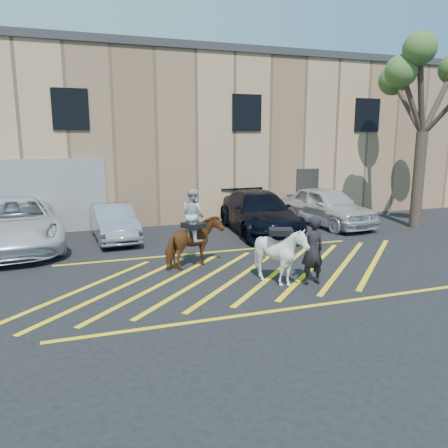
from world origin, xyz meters
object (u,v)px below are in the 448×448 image
object	(u,v)px
handler	(312,250)
car_silver_sedan	(114,222)
car_white_suv	(327,206)
mounted_bay	(194,236)
car_blue_suv	(259,212)
saddled_white	(280,255)
car_white_pickup	(13,223)
tree	(426,81)

from	to	relation	value
handler	car_silver_sedan	bearing A→B (deg)	-59.99
car_white_suv	mounted_bay	distance (m)	7.92
car_blue_suv	saddled_white	xyz separation A→B (m)	(-1.94, -5.83, -0.02)
car_white_pickup	saddled_white	world-z (taller)	car_white_pickup
mounted_bay	tree	world-z (taller)	tree
car_white_pickup	handler	distance (m)	9.69
car_blue_suv	car_white_suv	distance (m)	3.23
car_silver_sedan	tree	bearing A→B (deg)	-11.66
mounted_bay	car_silver_sedan	bearing A→B (deg)	112.89
handler	car_white_suv	bearing A→B (deg)	-127.00
car_silver_sedan	car_white_suv	xyz separation A→B (m)	(8.56, -0.14, 0.16)
car_blue_suv	car_white_suv	bearing A→B (deg)	11.92
car_white_pickup	car_white_suv	distance (m)	11.75
car_silver_sedan	mounted_bay	bearing A→B (deg)	-70.75
car_white_suv	saddled_white	xyz separation A→B (m)	(-5.15, -6.20, -0.03)
car_blue_suv	saddled_white	bearing A→B (deg)	-103.06
mounted_bay	saddled_white	distance (m)	2.65
car_white_suv	tree	distance (m)	6.04
car_white_pickup	tree	world-z (taller)	tree
car_white_pickup	car_silver_sedan	xyz separation A→B (m)	(3.19, 0.25, -0.20)
car_white_pickup	saddled_white	size ratio (longest dim) A/B	3.51
handler	car_white_pickup	bearing A→B (deg)	-43.05
car_white_pickup	car_blue_suv	distance (m)	8.55
car_white_suv	saddled_white	bearing A→B (deg)	-137.55
car_white_suv	saddled_white	distance (m)	8.06
saddled_white	car_white_pickup	bearing A→B (deg)	137.32
car_silver_sedan	car_blue_suv	bearing A→B (deg)	-9.07
car_silver_sedan	handler	distance (m)	7.76
car_silver_sedan	car_blue_suv	xyz separation A→B (m)	(5.36, -0.51, 0.15)
car_silver_sedan	mounted_bay	size ratio (longest dim) A/B	1.72
mounted_bay	car_blue_suv	bearing A→B (deg)	46.35
handler	tree	distance (m)	10.22
car_silver_sedan	tree	size ratio (longest dim) A/B	0.52
car_silver_sedan	mounted_bay	distance (m)	4.62
car_blue_suv	handler	distance (m)	6.15
car_silver_sedan	tree	xyz separation A→B (m)	(11.74, -1.65, 5.07)
car_silver_sedan	handler	bearing A→B (deg)	-61.08
car_white_pickup	saddled_white	bearing A→B (deg)	-50.29
car_blue_suv	handler	xyz separation A→B (m)	(-1.18, -6.03, 0.08)
car_white_pickup	car_blue_suv	world-z (taller)	car_white_pickup
car_silver_sedan	saddled_white	size ratio (longest dim) A/B	2.24
saddled_white	car_blue_suv	bearing A→B (deg)	71.56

